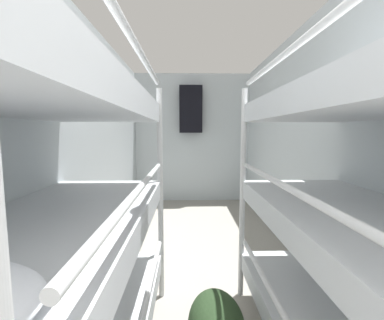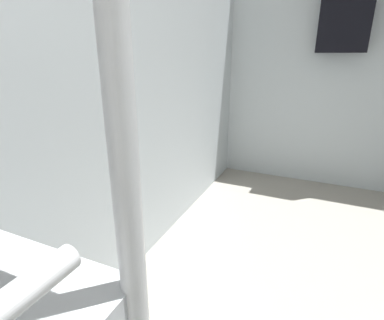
{
  "view_description": "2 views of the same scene",
  "coord_description": "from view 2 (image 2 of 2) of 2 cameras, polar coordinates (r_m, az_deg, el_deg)",
  "views": [
    {
      "loc": [
        -0.13,
        0.32,
        1.38
      ],
      "look_at": [
        -0.04,
        3.89,
        0.99
      ],
      "focal_mm": 24.0,
      "sensor_mm": 36.0,
      "label": 1
    },
    {
      "loc": [
        -0.08,
        2.03,
        1.35
      ],
      "look_at": [
        -0.67,
        3.36,
        0.84
      ],
      "focal_mm": 28.0,
      "sensor_mm": 36.0,
      "label": 2
    }
  ],
  "objects": [
    {
      "name": "wall_back",
      "position": [
        3.44,
        26.55,
        15.91
      ],
      "size": [
        2.37,
        0.06,
        2.52
      ],
      "color": "silver",
      "rests_on": "ground_plane"
    }
  ]
}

